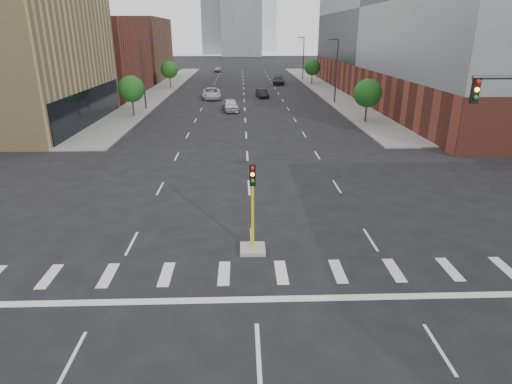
{
  "coord_description": "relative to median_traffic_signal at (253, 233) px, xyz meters",
  "views": [
    {
      "loc": [
        -0.46,
        -9.24,
        9.8
      ],
      "look_at": [
        0.21,
        10.39,
        2.5
      ],
      "focal_mm": 30.0,
      "sensor_mm": 36.0,
      "label": 1
    }
  ],
  "objects": [
    {
      "name": "streetlight_right_a",
      "position": [
        13.41,
        46.03,
        4.04
      ],
      "size": [
        1.6,
        0.22,
        9.07
      ],
      "color": "#2D2D30",
      "rests_on": "ground"
    },
    {
      "name": "streetlight_left",
      "position": [
        -13.41,
        41.03,
        4.04
      ],
      "size": [
        1.6,
        0.22,
        9.07
      ],
      "color": "#2D2D30",
      "rests_on": "ground"
    },
    {
      "name": "car_deep_right",
      "position": [
        7.21,
        71.27,
        -0.14
      ],
      "size": [
        3.01,
        5.98,
        1.67
      ],
      "primitive_type": "imported",
      "rotation": [
        0.0,
        0.0,
        -0.12
      ],
      "color": "black",
      "rests_on": "ground"
    },
    {
      "name": "tree_right_near",
      "position": [
        14.0,
        31.03,
        2.42
      ],
      "size": [
        3.2,
        3.2,
        4.85
      ],
      "color": "#382619",
      "rests_on": "ground"
    },
    {
      "name": "median_traffic_signal",
      "position": [
        0.0,
        0.0,
        0.0
      ],
      "size": [
        1.2,
        1.2,
        4.4
      ],
      "color": "#999993",
      "rests_on": "ground"
    },
    {
      "name": "building_left_far_a",
      "position": [
        -27.5,
        57.03,
        5.03
      ],
      "size": [
        20.0,
        22.0,
        12.0
      ],
      "primitive_type": "cube",
      "color": "brown",
      "rests_on": "ground"
    },
    {
      "name": "car_far_left",
      "position": [
        -5.18,
        51.1,
        -0.12
      ],
      "size": [
        3.23,
        6.31,
        1.71
      ],
      "primitive_type": "imported",
      "rotation": [
        0.0,
        0.0,
        0.07
      ],
      "color": "#BABABA",
      "rests_on": "ground"
    },
    {
      "name": "streetlight_right_b",
      "position": [
        13.41,
        81.03,
        4.04
      ],
      "size": [
        1.6,
        0.22,
        9.07
      ],
      "color": "#2D2D30",
      "rests_on": "ground"
    },
    {
      "name": "tree_right_far",
      "position": [
        14.0,
        71.03,
        2.42
      ],
      "size": [
        3.2,
        3.2,
        4.85
      ],
      "color": "#382619",
      "rests_on": "ground"
    },
    {
      "name": "tower_mid",
      "position": [
        0.0,
        191.03,
        21.03
      ],
      "size": [
        18.0,
        18.0,
        44.0
      ],
      "primitive_type": "cube",
      "color": "slate",
      "rests_on": "ground"
    },
    {
      "name": "tree_left_near",
      "position": [
        -14.0,
        36.03,
        2.42
      ],
      "size": [
        3.2,
        3.2,
        4.85
      ],
      "color": "#382619",
      "rests_on": "ground"
    },
    {
      "name": "sidewalk_left_far",
      "position": [
        -15.0,
        65.03,
        -0.9
      ],
      "size": [
        5.0,
        92.0,
        0.15
      ],
      "primitive_type": "cube",
      "color": "gray",
      "rests_on": "ground"
    },
    {
      "name": "car_distant",
      "position": [
        -6.69,
        102.08,
        -0.28
      ],
      "size": [
        1.94,
        4.17,
        1.38
      ],
      "primitive_type": "imported",
      "rotation": [
        0.0,
        0.0,
        -0.08
      ],
      "color": "#A3A3A7",
      "rests_on": "ground"
    },
    {
      "name": "building_right_main",
      "position": [
        29.5,
        51.03,
        10.03
      ],
      "size": [
        24.0,
        70.0,
        22.0
      ],
      "color": "brown",
      "rests_on": "ground"
    },
    {
      "name": "building_left_far_b",
      "position": [
        -27.5,
        83.03,
        5.53
      ],
      "size": [
        20.0,
        24.0,
        13.0
      ],
      "primitive_type": "cube",
      "color": "brown",
      "rests_on": "ground"
    },
    {
      "name": "car_mid_right",
      "position": [
        2.95,
        52.34,
        -0.27
      ],
      "size": [
        2.09,
        4.43,
        1.4
      ],
      "primitive_type": "imported",
      "rotation": [
        0.0,
        0.0,
        0.15
      ],
      "color": "black",
      "rests_on": "ground"
    },
    {
      "name": "tree_left_far",
      "position": [
        -14.0,
        66.03,
        2.42
      ],
      "size": [
        3.2,
        3.2,
        4.85
      ],
      "color": "#382619",
      "rests_on": "ground"
    },
    {
      "name": "sidewalk_right_far",
      "position": [
        15.0,
        65.03,
        -0.9
      ],
      "size": [
        5.0,
        92.0,
        0.15
      ],
      "primitive_type": "cube",
      "color": "gray",
      "rests_on": "ground"
    },
    {
      "name": "car_near_left",
      "position": [
        -1.93,
        39.52,
        -0.17
      ],
      "size": [
        2.54,
        4.96,
        1.61
      ],
      "primitive_type": "imported",
      "rotation": [
        0.0,
        0.0,
        0.14
      ],
      "color": "silver",
      "rests_on": "ground"
    }
  ]
}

